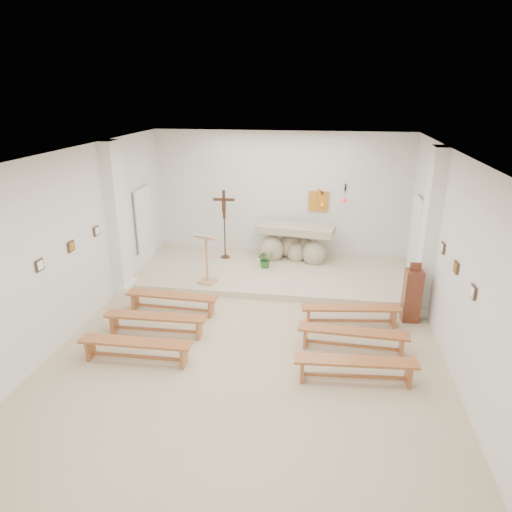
% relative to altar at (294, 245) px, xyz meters
% --- Properties ---
extents(ground, '(7.00, 10.00, 0.00)m').
position_rel_altar_xyz_m(ground, '(-0.47, -4.37, -0.55)').
color(ground, '#BDAD89').
rests_on(ground, ground).
extents(wall_left, '(0.02, 10.00, 3.50)m').
position_rel_altar_xyz_m(wall_left, '(-3.96, -4.37, 1.20)').
color(wall_left, silver).
rests_on(wall_left, ground).
extents(wall_right, '(0.02, 10.00, 3.50)m').
position_rel_altar_xyz_m(wall_right, '(3.02, -4.37, 1.20)').
color(wall_right, silver).
rests_on(wall_right, ground).
extents(wall_back, '(7.00, 0.02, 3.50)m').
position_rel_altar_xyz_m(wall_back, '(-0.47, 0.62, 1.20)').
color(wall_back, silver).
rests_on(wall_back, ground).
extents(ceiling, '(7.00, 10.00, 0.02)m').
position_rel_altar_xyz_m(ceiling, '(-0.47, -4.37, 2.94)').
color(ceiling, silver).
rests_on(ceiling, wall_back).
extents(sanctuary_platform, '(6.98, 3.00, 0.15)m').
position_rel_altar_xyz_m(sanctuary_platform, '(-0.47, -0.87, -0.48)').
color(sanctuary_platform, '#C2B095').
rests_on(sanctuary_platform, ground).
extents(pilaster_left, '(0.26, 0.55, 3.50)m').
position_rel_altar_xyz_m(pilaster_left, '(-3.84, -2.37, 1.20)').
color(pilaster_left, white).
rests_on(pilaster_left, ground).
extents(pilaster_right, '(0.26, 0.55, 3.50)m').
position_rel_altar_xyz_m(pilaster_right, '(2.90, -2.37, 1.20)').
color(pilaster_right, white).
rests_on(pilaster_right, ground).
extents(gold_wall_relief, '(0.55, 0.04, 0.55)m').
position_rel_altar_xyz_m(gold_wall_relief, '(0.58, 0.59, 1.10)').
color(gold_wall_relief, gold).
rests_on(gold_wall_relief, wall_back).
extents(sanctuary_lamp, '(0.11, 0.36, 0.44)m').
position_rel_altar_xyz_m(sanctuary_lamp, '(1.28, 0.34, 1.26)').
color(sanctuary_lamp, black).
rests_on(sanctuary_lamp, wall_back).
extents(station_frame_left_front, '(0.03, 0.20, 0.20)m').
position_rel_altar_xyz_m(station_frame_left_front, '(-3.94, -5.17, 1.17)').
color(station_frame_left_front, '#442E1E').
rests_on(station_frame_left_front, wall_left).
extents(station_frame_left_mid, '(0.03, 0.20, 0.20)m').
position_rel_altar_xyz_m(station_frame_left_mid, '(-3.94, -4.17, 1.17)').
color(station_frame_left_mid, '#442E1E').
rests_on(station_frame_left_mid, wall_left).
extents(station_frame_left_rear, '(0.03, 0.20, 0.20)m').
position_rel_altar_xyz_m(station_frame_left_rear, '(-3.94, -3.17, 1.17)').
color(station_frame_left_rear, '#442E1E').
rests_on(station_frame_left_rear, wall_left).
extents(station_frame_right_front, '(0.03, 0.20, 0.20)m').
position_rel_altar_xyz_m(station_frame_right_front, '(3.00, -5.17, 1.17)').
color(station_frame_right_front, '#442E1E').
rests_on(station_frame_right_front, wall_right).
extents(station_frame_right_mid, '(0.03, 0.20, 0.20)m').
position_rel_altar_xyz_m(station_frame_right_mid, '(3.00, -4.17, 1.17)').
color(station_frame_right_mid, '#442E1E').
rests_on(station_frame_right_mid, wall_right).
extents(station_frame_right_rear, '(0.03, 0.20, 0.20)m').
position_rel_altar_xyz_m(station_frame_right_rear, '(3.00, -3.17, 1.17)').
color(station_frame_right_rear, '#442E1E').
rests_on(station_frame_right_rear, wall_right).
extents(radiator_left, '(0.10, 0.85, 0.52)m').
position_rel_altar_xyz_m(radiator_left, '(-3.90, -1.67, -0.28)').
color(radiator_left, silver).
rests_on(radiator_left, ground).
extents(radiator_right, '(0.10, 0.85, 0.52)m').
position_rel_altar_xyz_m(radiator_right, '(2.96, -1.67, -0.28)').
color(radiator_right, silver).
rests_on(radiator_right, ground).
extents(altar, '(2.13, 1.07, 1.05)m').
position_rel_altar_xyz_m(altar, '(0.00, 0.00, 0.00)').
color(altar, '#C0AD92').
rests_on(altar, sanctuary_platform).
extents(lectern, '(0.51, 0.46, 1.24)m').
position_rel_altar_xyz_m(lectern, '(-1.93, -1.93, 0.21)').
color(lectern, '#AF7E55').
rests_on(lectern, sanctuary_platform).
extents(crucifix_stand, '(0.57, 0.25, 1.88)m').
position_rel_altar_xyz_m(crucifix_stand, '(-1.88, -0.17, 0.68)').
color(crucifix_stand, '#3E2313').
rests_on(crucifix_stand, sanctuary_platform).
extents(potted_plant, '(0.53, 0.50, 0.46)m').
position_rel_altar_xyz_m(potted_plant, '(-0.68, -0.71, -0.17)').
color(potted_plant, '#2B5F26').
rests_on(potted_plant, sanctuary_platform).
extents(donation_pedestal, '(0.35, 0.35, 1.27)m').
position_rel_altar_xyz_m(donation_pedestal, '(2.63, -2.83, 0.01)').
color(donation_pedestal, brown).
rests_on(donation_pedestal, ground).
extents(bench_left_front, '(1.99, 0.39, 0.42)m').
position_rel_altar_xyz_m(bench_left_front, '(-2.34, -3.27, -0.24)').
color(bench_left_front, '#A95F31').
rests_on(bench_left_front, ground).
extents(bench_right_front, '(2.01, 0.58, 0.42)m').
position_rel_altar_xyz_m(bench_right_front, '(1.41, -3.27, -0.24)').
color(bench_right_front, '#A95F31').
rests_on(bench_right_front, ground).
extents(bench_left_second, '(1.99, 0.37, 0.42)m').
position_rel_altar_xyz_m(bench_left_second, '(-2.34, -4.24, -0.24)').
color(bench_left_second, '#A95F31').
rests_on(bench_left_second, ground).
extents(bench_right_second, '(1.99, 0.40, 0.42)m').
position_rel_altar_xyz_m(bench_right_second, '(1.41, -4.24, -0.24)').
color(bench_right_second, '#A95F31').
rests_on(bench_right_second, ground).
extents(bench_left_third, '(1.99, 0.35, 0.42)m').
position_rel_altar_xyz_m(bench_left_third, '(-2.34, -5.20, -0.24)').
color(bench_left_third, '#A95F31').
rests_on(bench_left_third, ground).
extents(bench_right_third, '(2.00, 0.46, 0.42)m').
position_rel_altar_xyz_m(bench_right_third, '(1.41, -5.20, -0.24)').
color(bench_right_third, '#A95F31').
rests_on(bench_right_third, ground).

